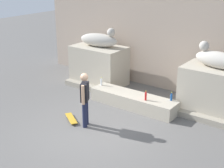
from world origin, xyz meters
TOP-DOWN VIEW (x-y plane):
  - ground_plane at (0.00, 0.00)m, footprint 40.00×40.00m
  - facade_wall at (0.00, 4.51)m, footprint 11.54×0.60m
  - pedestal_left at (-2.38, 3.19)m, footprint 2.10×1.32m
  - pedestal_right at (2.38, 3.19)m, footprint 2.10×1.32m
  - statue_reclining_left at (-2.35, 3.20)m, footprint 1.67×0.80m
  - statue_reclining_right at (2.35, 3.20)m, footprint 1.67×0.79m
  - ledge_block at (0.00, 2.06)m, footprint 3.11×0.76m
  - skater at (-0.42, 0.05)m, footprint 0.35×0.49m
  - skateboard at (-1.02, 0.04)m, footprint 0.78×0.60m
  - bottle_clear at (-1.43, 2.13)m, footprint 0.07×0.07m
  - bottle_blue at (1.26, 2.35)m, footprint 0.07×0.07m
  - bottle_red at (0.58, 1.88)m, footprint 0.07×0.07m
  - stair_step at (0.00, 2.52)m, footprint 6.87×0.50m

SIDE VIEW (x-z plane):
  - ground_plane at x=0.00m, z-range 0.00..0.00m
  - skateboard at x=-1.02m, z-range 0.02..0.10m
  - stair_step at x=0.00m, z-range 0.00..0.19m
  - ledge_block at x=0.00m, z-range 0.00..0.46m
  - bottle_blue at x=1.26m, z-range 0.43..0.72m
  - bottle_clear at x=-1.43m, z-range 0.43..0.73m
  - bottle_red at x=0.58m, z-range 0.43..0.76m
  - pedestal_left at x=-2.38m, z-range 0.00..1.55m
  - pedestal_right at x=2.38m, z-range 0.00..1.55m
  - skater at x=-0.42m, z-range 0.09..1.76m
  - statue_reclining_left at x=-2.35m, z-range 1.45..2.22m
  - statue_reclining_right at x=2.35m, z-range 1.45..2.22m
  - facade_wall at x=0.00m, z-range 0.00..6.48m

